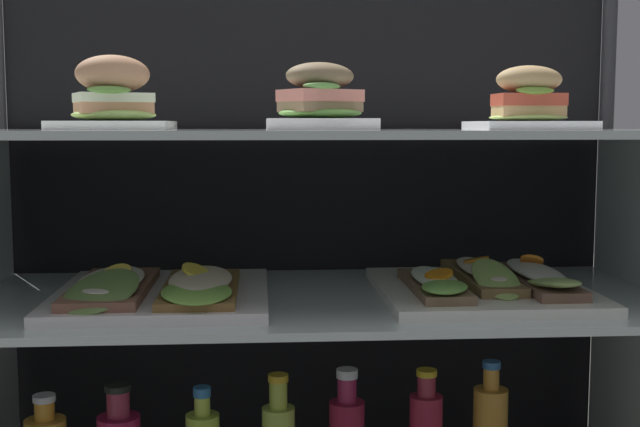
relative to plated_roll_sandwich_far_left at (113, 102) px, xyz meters
name	(u,v)px	position (x,y,z in m)	size (l,w,h in m)	color
case_frame	(313,217)	(0.34, 0.14, -0.21)	(1.21, 0.54, 0.98)	#333338
riser_lower_tier	(320,407)	(0.34, -0.04, -0.51)	(1.15, 0.49, 0.36)	silver
shelf_lower_glass	(320,299)	(0.34, -0.04, -0.33)	(1.17, 0.50, 0.01)	silver
riser_upper_tier	(320,217)	(0.34, -0.04, -0.19)	(1.15, 0.49, 0.26)	silver
shelf_upper_glass	(320,133)	(0.34, -0.04, -0.05)	(1.17, 0.50, 0.01)	silver
plated_roll_sandwich_far_left	(113,102)	(0.00, 0.00, 0.00)	(0.19, 0.19, 0.12)	white
plated_roll_sandwich_mid_left	(318,103)	(0.33, -0.04, 0.00)	(0.17, 0.17, 0.11)	white
plated_roll_sandwich_near_right_corner	(528,106)	(0.68, -0.05, -0.01)	(0.18, 0.18, 0.10)	white
open_sandwich_tray_far_right	(159,290)	(0.08, -0.08, -0.30)	(0.34, 0.38, 0.07)	white
open_sandwich_tray_right_of_center	(486,284)	(0.61, -0.06, -0.30)	(0.34, 0.37, 0.07)	white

